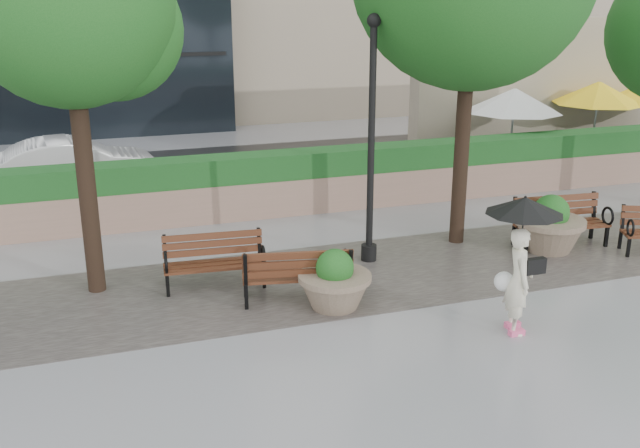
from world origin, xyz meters
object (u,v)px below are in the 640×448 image
object	(u,v)px
bench_2	(297,285)
bench_1	(215,272)
lamppost	(371,157)
car_right	(74,165)
pedestrian	(521,252)
planter_left	(335,285)
bench_3	(560,232)
planter_right	(549,229)

from	to	relation	value
bench_2	bench_1	bearing A→B (deg)	-29.47
lamppost	car_right	xyz separation A→B (m)	(-5.01, 6.69, -1.25)
pedestrian	lamppost	bearing A→B (deg)	36.02
planter_left	lamppost	xyz separation A→B (m)	(1.28, 1.72, 1.55)
bench_1	car_right	world-z (taller)	car_right
lamppost	car_right	size ratio (longest dim) A/B	1.08
bench_1	bench_3	world-z (taller)	bench_3
bench_2	pedestrian	bearing A→B (deg)	154.64
bench_1	planter_right	bearing A→B (deg)	2.78
bench_1	planter_left	distance (m)	2.11
bench_1	planter_right	xyz separation A→B (m)	(6.28, -0.25, 0.17)
planter_left	planter_right	xyz separation A→B (m)	(4.68, 1.13, 0.06)
bench_3	pedestrian	world-z (taller)	pedestrian
bench_1	pedestrian	distance (m)	4.89
car_right	pedestrian	world-z (taller)	pedestrian
planter_right	lamppost	xyz separation A→B (m)	(-3.40, 0.60, 1.49)
bench_1	pedestrian	bearing A→B (deg)	-32.74
bench_3	pedestrian	size ratio (longest dim) A/B	0.92
bench_1	bench_2	xyz separation A→B (m)	(1.12, -0.96, 0.01)
planter_right	pedestrian	distance (m)	3.75
bench_1	planter_right	size ratio (longest dim) A/B	1.30
bench_3	planter_right	xyz separation A→B (m)	(-0.37, -0.15, 0.15)
lamppost	pedestrian	distance (m)	3.49
bench_3	pedestrian	xyz separation A→B (m)	(-2.85, -2.85, 0.92)
bench_2	planter_right	size ratio (longest dim) A/B	1.37
planter_left	car_right	world-z (taller)	car_right
bench_1	bench_2	world-z (taller)	bench_2
bench_1	lamppost	distance (m)	3.34
planter_right	pedestrian	bearing A→B (deg)	-132.71
bench_2	planter_right	bearing A→B (deg)	-160.96
planter_left	car_right	distance (m)	9.21
bench_3	planter_right	distance (m)	0.43
planter_left	pedestrian	size ratio (longest dim) A/B	0.57
lamppost	planter_left	bearing A→B (deg)	-126.51
bench_3	planter_right	size ratio (longest dim) A/B	1.40
bench_2	bench_3	distance (m)	5.59
pedestrian	bench_1	bearing A→B (deg)	72.66
bench_2	car_right	bearing A→B (deg)	-56.72
pedestrian	car_right	bearing A→B (deg)	51.14
bench_3	planter_left	size ratio (longest dim) A/B	1.62
lamppost	car_right	bearing A→B (deg)	126.81
bench_1	bench_3	distance (m)	6.65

